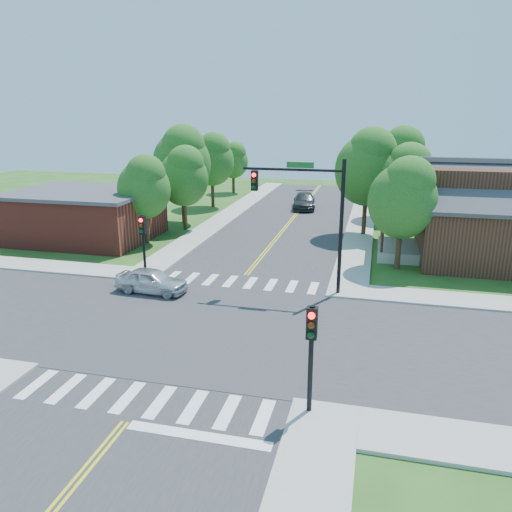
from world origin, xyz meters
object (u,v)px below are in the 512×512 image
(signal_pole_se, at_px, (311,340))
(signal_pole_nw, at_px, (143,235))
(house_ne, at_px, (502,211))
(car_silver, at_px, (152,281))
(car_dgrey, at_px, (304,201))
(signal_mast_ne, at_px, (309,204))

(signal_pole_se, bearing_deg, signal_pole_nw, 135.00)
(house_ne, xyz_separation_m, car_silver, (-19.31, -10.73, -2.66))
(house_ne, distance_m, car_dgrey, 21.07)
(car_dgrey, bearing_deg, signal_pole_se, -88.96)
(signal_pole_se, bearing_deg, signal_mast_ne, 98.56)
(signal_pole_se, xyz_separation_m, car_silver, (-9.80, 9.12, -1.99))
(signal_pole_se, distance_m, signal_pole_nw, 15.84)
(signal_pole_nw, relative_size, car_dgrey, 0.70)
(house_ne, distance_m, car_silver, 22.25)
(car_dgrey, bearing_deg, signal_pole_nw, -111.81)
(signal_pole_nw, bearing_deg, signal_pole_se, -45.00)
(signal_mast_ne, height_order, car_dgrey, signal_mast_ne)
(signal_pole_nw, relative_size, house_ne, 0.29)
(signal_pole_nw, height_order, car_silver, signal_pole_nw)
(signal_pole_nw, height_order, house_ne, house_ne)
(car_silver, bearing_deg, house_ne, -56.44)
(signal_mast_ne, xyz_separation_m, car_silver, (-8.11, -2.09, -4.18))
(signal_mast_ne, relative_size, car_dgrey, 1.33)
(signal_mast_ne, relative_size, car_silver, 1.79)
(signal_pole_se, distance_m, car_dgrey, 35.07)
(signal_pole_nw, distance_m, car_silver, 3.20)
(house_ne, height_order, car_dgrey, house_ne)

